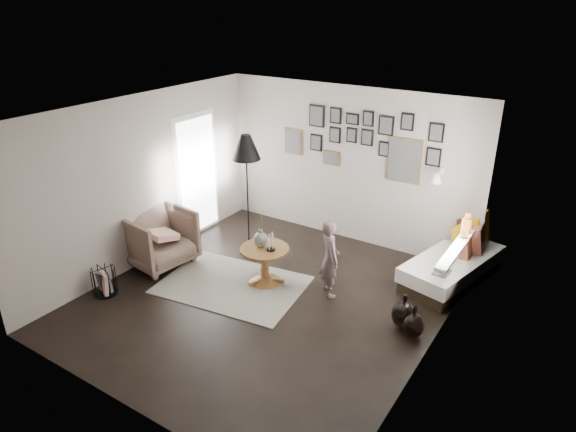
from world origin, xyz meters
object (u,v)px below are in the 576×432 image
Objects in this scene: armchair at (158,238)px; floor_lamp at (246,152)px; pedestal_table at (265,266)px; child at (330,258)px; vase at (261,237)px; demijohn_small at (413,325)px; daybed at (454,262)px; demijohn_large at (404,315)px; magazine_basket at (104,281)px.

floor_lamp is at bearing -28.87° from armchair.
child reaches higher than pedestal_table.
vase is 2.43m from demijohn_small.
vase is 1.19× the size of demijohn_small.
vase is 2.87m from daybed.
demijohn_small is (3.13, -0.81, -1.51)m from floor_lamp.
demijohn_large is at bearing 145.36° from demijohn_small.
child is at bearing 13.91° from pedestal_table.
demijohn_small is at bearing -77.08° from armchair.
demijohn_large is at bearing -13.16° from floor_lamp.
child is (2.65, 0.65, 0.13)m from armchair.
demijohn_large is (3.82, 0.47, -0.26)m from armchair.
magazine_basket is (-0.00, -1.06, -0.24)m from armchair.
vase is at bearing -133.07° from daybed.
armchair is 3.86m from demijohn_large.
child reaches higher than demijohn_small.
demijohn_large is 0.21m from demijohn_small.
magazine_basket is 0.35× the size of child.
child is (2.65, 1.71, 0.37)m from magazine_basket.
armchair is 2.07× the size of demijohn_large.
daybed is at bearing -91.48° from child.
armchair is at bearing -175.00° from demijohn_small.
pedestal_table is 1.77m from armchair.
magazine_basket is at bearing -158.15° from demijohn_large.
child reaches higher than magazine_basket.
vase is (-0.08, 0.02, 0.46)m from pedestal_table.
pedestal_table is 1.01m from child.
pedestal_table is 0.74× the size of armchair.
vase is 0.53× the size of armchair.
demijohn_small is 0.38× the size of child.
demijohn_small is (2.36, -0.09, -0.55)m from vase.
pedestal_table is 1.78× the size of magazine_basket.
pedestal_table is 1.67× the size of demijohn_small.
pedestal_table is at bearing -14.04° from vase.
demijohn_large is 1.25m from child.
magazine_basket is (-1.72, -1.48, -0.06)m from pedestal_table.
floor_lamp is 3.57m from demijohn_small.
child is at bearing 32.88° from magazine_basket.
demijohn_large is (2.95, -0.69, -1.49)m from floor_lamp.
child is at bearing 167.45° from demijohn_small.
floor_lamp reaches higher than child.
floor_lamp is at bearing 68.64° from magazine_basket.
pedestal_table is 2.78m from daybed.
armchair reaches higher than demijohn_small.
demijohn_large reaches higher than demijohn_small.
vase is at bearing 54.99° from child.
pedestal_table is at bearing -178.60° from demijohn_large.
magazine_basket is at bearing -160.53° from demijohn_small.
daybed is (2.36, 1.57, -0.44)m from vase.
daybed is 1.67m from demijohn_small.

